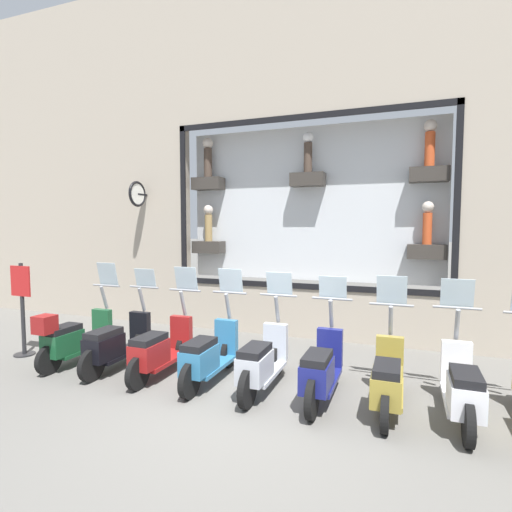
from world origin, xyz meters
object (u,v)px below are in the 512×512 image
(scooter_red_6, at_px, (160,349))
(scooter_green_8, at_px, (73,337))
(scooter_olive_2, at_px, (388,379))
(scooter_teal_5, at_px, (208,355))
(scooter_white_1, at_px, (462,388))
(scooter_navy_3, at_px, (321,369))
(shop_sign_post, at_px, (22,306))
(scooter_silver_4, at_px, (262,362))
(scooter_black_7, at_px, (116,344))

(scooter_red_6, relative_size, scooter_green_8, 1.00)
(scooter_olive_2, relative_size, scooter_teal_5, 0.99)
(scooter_white_1, height_order, scooter_navy_3, scooter_white_1)
(scooter_white_1, bearing_deg, shop_sign_post, 90.03)
(scooter_olive_2, height_order, scooter_green_8, scooter_green_8)
(scooter_silver_4, relative_size, shop_sign_post, 1.07)
(scooter_olive_2, distance_m, scooter_navy_3, 0.85)
(scooter_red_6, distance_m, scooter_green_8, 1.70)
(scooter_navy_3, xyz_separation_m, scooter_black_7, (-0.00, 3.40, -0.00))
(scooter_white_1, relative_size, scooter_olive_2, 1.00)
(scooter_white_1, xyz_separation_m, scooter_black_7, (-0.00, 5.10, 0.00))
(scooter_navy_3, height_order, scooter_green_8, scooter_green_8)
(scooter_silver_4, bearing_deg, shop_sign_post, 90.08)
(scooter_silver_4, bearing_deg, scooter_olive_2, -90.17)
(scooter_olive_2, xyz_separation_m, scooter_silver_4, (0.00, 1.70, 0.02))
(scooter_white_1, height_order, scooter_olive_2, scooter_olive_2)
(scooter_black_7, distance_m, shop_sign_post, 2.14)
(scooter_white_1, height_order, scooter_teal_5, scooter_teal_5)
(scooter_olive_2, xyz_separation_m, scooter_red_6, (0.00, 3.40, 0.01))
(scooter_red_6, bearing_deg, shop_sign_post, 90.08)
(scooter_silver_4, relative_size, scooter_teal_5, 1.00)
(shop_sign_post, bearing_deg, scooter_green_8, -92.81)
(scooter_navy_3, xyz_separation_m, scooter_red_6, (-0.00, 2.55, -0.01))
(scooter_navy_3, distance_m, scooter_green_8, 4.25)
(scooter_white_1, distance_m, scooter_green_8, 5.95)
(scooter_navy_3, height_order, scooter_red_6, scooter_red_6)
(scooter_green_8, xyz_separation_m, shop_sign_post, (0.06, 1.23, 0.45))
(scooter_white_1, xyz_separation_m, scooter_olive_2, (-0.00, 0.85, -0.01))
(scooter_green_8, height_order, shop_sign_post, shop_sign_post)
(scooter_white_1, bearing_deg, scooter_black_7, 90.00)
(scooter_teal_5, bearing_deg, scooter_red_6, 90.10)
(scooter_white_1, xyz_separation_m, scooter_navy_3, (0.00, 1.70, 0.01))
(scooter_silver_4, xyz_separation_m, scooter_red_6, (-0.00, 1.70, -0.01))
(scooter_navy_3, bearing_deg, scooter_olive_2, -90.26)
(scooter_green_8, bearing_deg, scooter_silver_4, -88.88)
(scooter_teal_5, bearing_deg, shop_sign_post, 90.08)
(scooter_navy_3, relative_size, scooter_red_6, 1.00)
(scooter_teal_5, relative_size, shop_sign_post, 1.06)
(scooter_olive_2, relative_size, scooter_red_6, 1.00)
(scooter_black_7, bearing_deg, scooter_red_6, -89.97)
(scooter_olive_2, xyz_separation_m, shop_sign_post, (-0.00, 6.33, 0.50))
(scooter_black_7, bearing_deg, scooter_teal_5, -89.93)
(scooter_navy_3, height_order, scooter_silver_4, scooter_silver_4)
(scooter_silver_4, relative_size, scooter_green_8, 1.01)
(scooter_navy_3, xyz_separation_m, shop_sign_post, (-0.01, 5.48, 0.48))
(scooter_olive_2, height_order, scooter_red_6, scooter_red_6)
(scooter_navy_3, height_order, scooter_black_7, scooter_navy_3)
(scooter_green_8, bearing_deg, shop_sign_post, 87.19)
(scooter_silver_4, distance_m, scooter_teal_5, 0.85)
(scooter_teal_5, xyz_separation_m, scooter_black_7, (-0.00, 1.70, -0.00))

